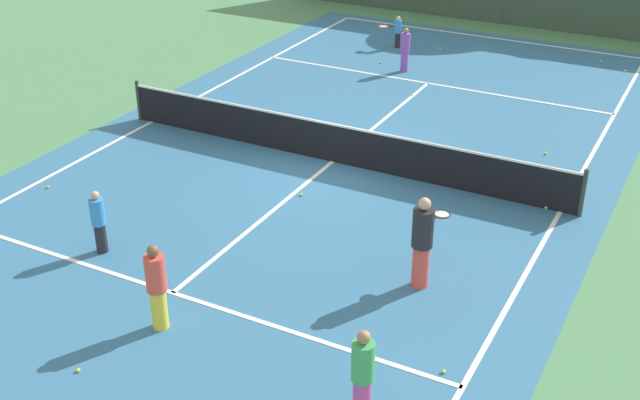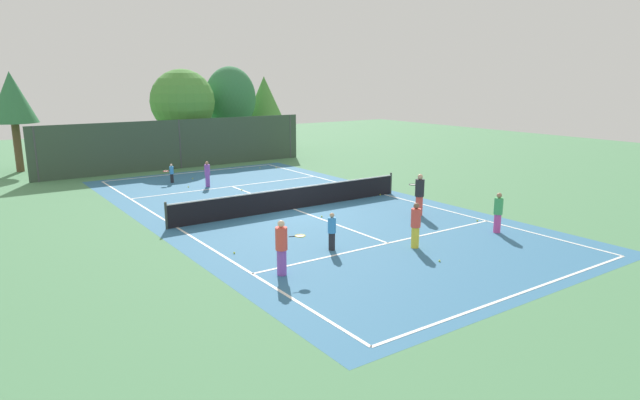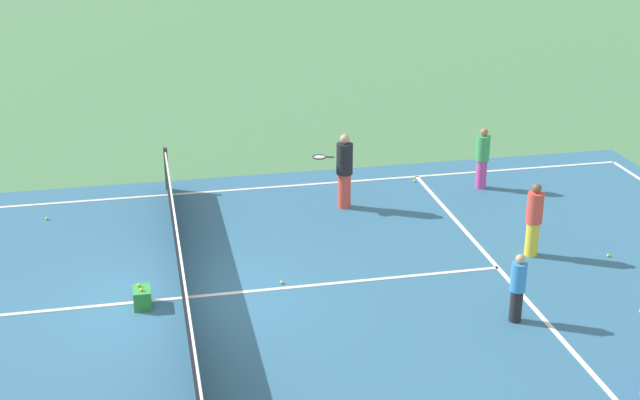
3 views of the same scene
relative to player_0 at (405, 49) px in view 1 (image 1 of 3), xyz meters
name	(u,v)px [view 1 (image 1 of 3)]	position (x,y,z in m)	size (l,w,h in m)	color
ground_plane	(333,162)	(1.09, -7.12, -0.72)	(80.00, 80.00, 0.00)	#4C8456
court_surface	(333,162)	(1.09, -7.12, -0.72)	(13.00, 25.00, 0.01)	teal
tennis_net	(333,142)	(1.09, -7.12, -0.21)	(11.90, 0.10, 1.10)	#333833
player_0	(405,49)	(0.00, 0.00, 0.00)	(0.30, 0.30, 1.40)	purple
player_1	(397,31)	(-1.23, 2.25, -0.15)	(0.77, 0.64, 1.08)	#232328
player_2	(157,286)	(1.54, -14.43, 0.11)	(0.34, 0.34, 1.61)	yellow
player_3	(99,221)	(-1.02, -12.98, -0.04)	(0.28, 0.28, 1.33)	#232328
player_4	(363,375)	(5.50, -14.85, 0.08)	(0.33, 0.33, 1.57)	#D14799
player_5	(422,241)	(4.96, -11.18, 0.22)	(0.53, 0.97, 1.82)	#E54C3F
ball_crate	(341,143)	(0.93, -6.36, -0.54)	(0.48, 0.33, 0.43)	green
tennis_ball_0	(601,61)	(5.35, 3.86, -0.69)	(0.07, 0.07, 0.07)	#CCE533
tennis_ball_1	(412,95)	(1.07, -1.97, -0.69)	(0.07, 0.07, 0.07)	#CCE533
tennis_ball_2	(78,370)	(1.12, -15.99, -0.69)	(0.07, 0.07, 0.07)	#CCE533
tennis_ball_3	(440,49)	(0.21, 2.71, -0.69)	(0.07, 0.07, 0.07)	#CCE533
tennis_ball_4	(546,154)	(5.57, -4.29, -0.69)	(0.07, 0.07, 0.07)	#CCE533
tennis_ball_5	(48,187)	(-3.99, -11.43, -0.69)	(0.07, 0.07, 0.07)	#CCE533
tennis_ball_6	(381,62)	(-0.97, 0.40, -0.69)	(0.07, 0.07, 0.07)	#CCE533
tennis_ball_7	(546,208)	(6.28, -7.13, -0.69)	(0.07, 0.07, 0.07)	#CCE533
tennis_ball_8	(625,71)	(6.22, 3.22, -0.69)	(0.07, 0.07, 0.07)	#CCE533
tennis_ball_9	(301,195)	(1.29, -9.06, -0.69)	(0.07, 0.07, 0.07)	#CCE533
tennis_ball_10	(444,371)	(6.22, -13.33, -0.69)	(0.07, 0.07, 0.07)	#CCE533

